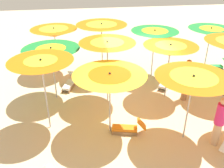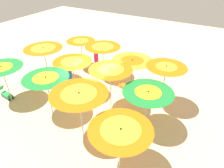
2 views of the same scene
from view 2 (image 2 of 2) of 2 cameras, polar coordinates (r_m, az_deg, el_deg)
ground at (r=11.30m, az=-5.61°, el=-5.54°), size 36.86×36.86×0.04m
beach_umbrella_0 at (r=14.03m, az=-8.72°, el=11.36°), size 1.93×1.93×2.15m
beach_umbrella_1 at (r=12.68m, az=-18.63°, el=8.71°), size 2.25×2.25×2.42m
beach_umbrella_2 at (r=11.79m, az=-28.57°, el=3.47°), size 2.15×2.15×2.19m
beach_umbrella_3 at (r=12.67m, az=-2.60°, el=9.86°), size 2.21×2.21×2.25m
beach_umbrella_4 at (r=10.97m, az=-11.01°, el=5.33°), size 2.07×2.07×2.27m
beach_umbrella_5 at (r=9.77m, az=-18.02°, el=0.88°), size 2.12×2.12×2.29m
beach_umbrella_6 at (r=11.17m, az=5.67°, el=6.01°), size 2.24×2.24×2.17m
beach_umbrella_7 at (r=9.55m, az=-0.32°, el=3.30°), size 2.08×2.08×2.49m
beach_umbrella_8 at (r=7.93m, az=-9.21°, el=-3.53°), size 2.28×2.28×2.53m
beach_umbrella_9 at (r=10.04m, az=14.92°, el=3.88°), size 1.96×1.96×2.53m
beach_umbrella_10 at (r=8.64m, az=10.00°, el=-3.29°), size 2.17×2.17×2.19m
beach_umbrella_11 at (r=6.82m, az=2.40°, el=-13.73°), size 2.16×2.16×2.25m
lounger_0 at (r=14.65m, az=-5.20°, el=5.13°), size 1.21×0.99×0.55m
lounger_1 at (r=9.35m, az=4.14°, el=-13.44°), size 0.70×1.28×0.63m
lounger_2 at (r=13.11m, az=-27.67°, el=-2.47°), size 1.18×0.45×0.61m
lounger_3 at (r=12.40m, az=3.36°, el=-0.36°), size 1.15×0.55×0.56m
lounger_4 at (r=11.63m, az=-13.64°, el=-3.85°), size 1.01×1.13×0.57m
lounger_5 at (r=13.42m, az=-19.48°, el=0.45°), size 0.55×1.40×0.62m
beachgoer_0 at (r=13.90m, az=-4.44°, el=6.62°), size 0.30×0.30×1.66m
beachgoer_1 at (r=12.12m, az=-11.82°, el=2.07°), size 0.30×0.30×1.74m
beach_ball at (r=12.83m, az=15.71°, el=-0.77°), size 0.26×0.26×0.26m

